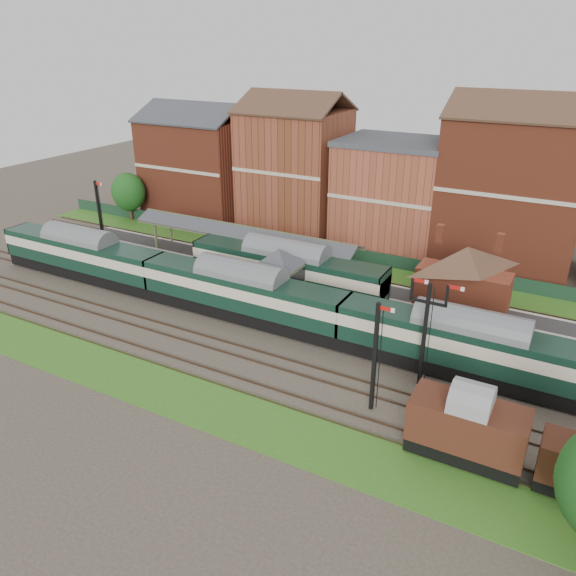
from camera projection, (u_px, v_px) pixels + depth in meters
The scene contains 17 objects.
ground at pixel (291, 331), 48.26m from camera, with size 160.00×160.00×0.00m, color #473D33.
grass_back at pixel (361, 269), 61.05m from camera, with size 90.00×4.50×0.06m, color #2D6619.
grass_front at pixel (208, 404), 38.65m from camera, with size 90.00×5.00×0.06m, color #2D6619.
fence at pixel (368, 257), 62.35m from camera, with size 90.00×0.12×1.50m, color #193823.
platform at pixel (293, 276), 58.04m from camera, with size 55.00×3.40×1.00m, color #2D2D2D.
signal_box at pixel (279, 278), 50.86m from camera, with size 5.40×5.40×6.00m.
brick_hut at pixel (360, 316), 48.18m from camera, with size 3.20×2.64×2.94m.
station_building at pixel (464, 276), 49.19m from camera, with size 8.10×8.10×5.90m.
canopy at pixel (243, 230), 58.98m from camera, with size 26.00×3.89×4.08m.
semaphore_bracket at pixel (426, 328), 39.10m from camera, with size 3.60×0.25×8.18m.
semaphore_platform_end at pixel (99, 213), 66.05m from camera, with size 1.23×0.25×8.00m.
semaphore_siding at pixel (375, 356), 36.57m from camera, with size 1.23×0.25×8.00m.
town_backdrop at pixel (391, 188), 65.46m from camera, with size 69.00×10.00×16.00m.
dmu_train at pixel (242, 292), 49.34m from camera, with size 58.85×3.09×4.52m.
platform_railcar at pixel (286, 269), 54.10m from camera, with size 20.02×3.15×4.61m.
goods_van_a at pixel (467, 427), 32.86m from camera, with size 6.67×2.89×4.05m.
tree_back at pixel (128, 192), 75.77m from camera, with size 4.47×4.47×6.53m.
Camera 1 is at (20.14, -37.39, 23.23)m, focal length 35.00 mm.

